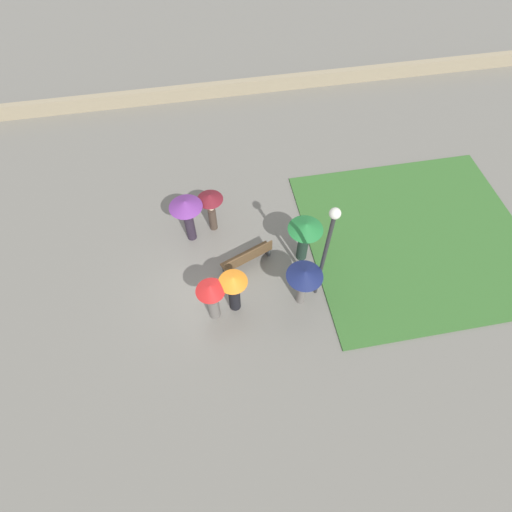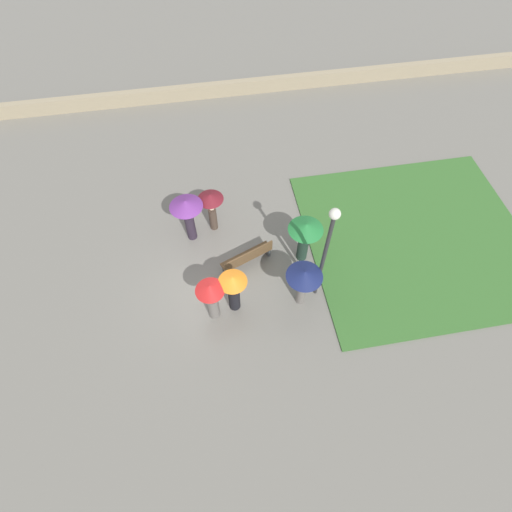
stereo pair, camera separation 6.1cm
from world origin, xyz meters
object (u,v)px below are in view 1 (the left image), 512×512
(crowd_person_maroon, at_px, (211,204))
(crowd_person_green, at_px, (305,233))
(crowd_person_purple, at_px, (187,211))
(crowd_person_red, at_px, (212,296))
(park_bench, at_px, (247,257))
(crowd_person_orange, at_px, (234,288))
(crowd_person_navy, at_px, (304,278))
(lamp_post, at_px, (327,245))

(crowd_person_maroon, bearing_deg, crowd_person_green, 76.91)
(crowd_person_purple, bearing_deg, crowd_person_red, -57.02)
(park_bench, distance_m, crowd_person_orange, 1.87)
(crowd_person_purple, bearing_deg, crowd_person_navy, -19.52)
(lamp_post, distance_m, crowd_person_navy, 1.46)
(crowd_person_green, bearing_deg, lamp_post, -152.76)
(crowd_person_purple, bearing_deg, crowd_person_green, 2.61)
(crowd_person_navy, distance_m, crowd_person_red, 2.93)
(crowd_person_navy, xyz_separation_m, crowd_person_red, (2.92, 0.01, -0.24))
(lamp_post, height_order, crowd_person_orange, lamp_post)
(crowd_person_orange, relative_size, crowd_person_red, 1.00)
(lamp_post, bearing_deg, crowd_person_navy, 20.65)
(crowd_person_green, bearing_deg, crowd_person_maroon, 79.53)
(lamp_post, bearing_deg, crowd_person_purple, -38.04)
(crowd_person_green, relative_size, crowd_person_orange, 1.02)
(crowd_person_orange, bearing_deg, crowd_person_navy, -99.72)
(lamp_post, relative_size, crowd_person_green, 2.28)
(park_bench, bearing_deg, crowd_person_green, 158.17)
(crowd_person_navy, relative_size, crowd_person_orange, 0.99)
(crowd_person_green, xyz_separation_m, crowd_person_orange, (2.67, 1.57, -0.18))
(lamp_post, height_order, crowd_person_purple, lamp_post)
(park_bench, relative_size, lamp_post, 0.44)
(crowd_person_navy, distance_m, crowd_person_orange, 2.23)
(park_bench, height_order, crowd_person_green, crowd_person_green)
(crowd_person_purple, bearing_deg, crowd_person_maroon, 45.09)
(crowd_person_navy, height_order, crowd_person_orange, crowd_person_orange)
(crowd_person_maroon, bearing_deg, crowd_person_red, 13.26)
(crowd_person_orange, relative_size, crowd_person_purple, 0.93)
(park_bench, bearing_deg, lamp_post, 122.61)
(crowd_person_maroon, bearing_deg, crowd_person_purple, -50.58)
(crowd_person_purple, bearing_deg, lamp_post, -12.88)
(crowd_person_green, height_order, crowd_person_orange, crowd_person_green)
(park_bench, height_order, crowd_person_red, crowd_person_red)
(crowd_person_green, height_order, crowd_person_purple, crowd_person_purple)
(park_bench, bearing_deg, crowd_person_navy, 109.26)
(crowd_person_green, bearing_deg, crowd_person_purple, 89.56)
(crowd_person_purple, bearing_deg, park_bench, -15.46)
(park_bench, bearing_deg, crowd_person_orange, 44.63)
(park_bench, height_order, crowd_person_maroon, crowd_person_maroon)
(park_bench, distance_m, crowd_person_purple, 2.66)
(park_bench, xyz_separation_m, crowd_person_purple, (1.86, -1.59, 1.03))
(lamp_post, height_order, crowd_person_maroon, lamp_post)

